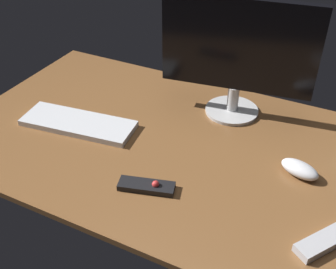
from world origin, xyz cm
name	(u,v)px	position (x,y,z in cm)	size (l,w,h in cm)	color
desk	(170,144)	(0.00, 0.00, 1.00)	(140.00, 84.00, 2.00)	brown
monitor	(238,52)	(11.89, 25.41, 24.83)	(50.52, 18.65, 40.51)	silver
keyboard	(78,123)	(-31.47, -6.01, 2.99)	(38.44, 13.24, 1.99)	silver
computer_mouse	(300,169)	(40.46, 2.29, 3.99)	(11.40, 5.97, 3.97)	silver
media_remote	(147,186)	(4.06, -22.53, 2.93)	(16.46, 9.07, 3.08)	black
tv_remote	(327,240)	(51.86, -19.84, 3.11)	(17.59, 4.84, 2.23)	#B7B7BC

